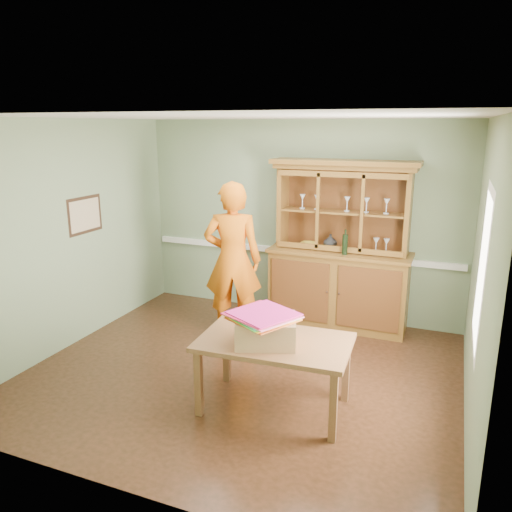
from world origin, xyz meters
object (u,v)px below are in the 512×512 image
at_px(dining_table, 275,348).
at_px(china_hutch, 339,269).
at_px(person, 233,260).
at_px(cardboard_box, 266,331).

bearing_deg(dining_table, china_hutch, 84.59).
height_order(china_hutch, person, china_hutch).
xyz_separation_m(dining_table, cardboard_box, (-0.05, -0.09, 0.21)).
bearing_deg(person, dining_table, 108.89).
bearing_deg(person, china_hutch, -162.56).
bearing_deg(cardboard_box, dining_table, 60.57).
bearing_deg(dining_table, cardboard_box, -122.62).
xyz_separation_m(dining_table, person, (-1.08, 1.44, 0.37)).
relative_size(dining_table, cardboard_box, 2.71).
height_order(china_hutch, cardboard_box, china_hutch).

